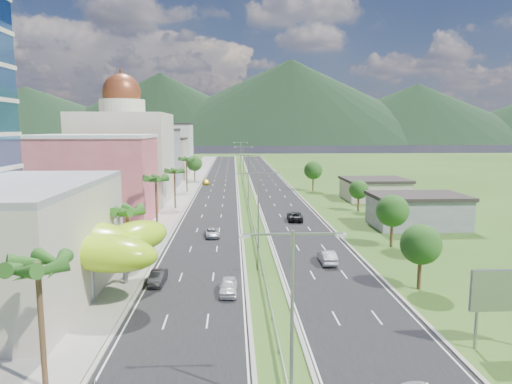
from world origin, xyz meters
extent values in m
plane|color=#2D5119|center=(0.00, 0.00, 0.00)|extent=(500.00, 500.00, 0.00)
cube|color=black|center=(-7.50, 90.00, 0.02)|extent=(11.00, 260.00, 0.04)
cube|color=black|center=(7.50, 90.00, 0.02)|extent=(11.00, 260.00, 0.04)
cube|color=gray|center=(-17.00, 90.00, 0.06)|extent=(7.00, 260.00, 0.12)
cube|color=gray|center=(0.00, 72.00, 0.62)|extent=(0.08, 216.00, 0.28)
cube|color=gray|center=(0.00, 174.00, 0.35)|extent=(0.10, 0.12, 0.70)
cylinder|color=gray|center=(0.00, -25.00, 5.50)|extent=(0.20, 0.20, 11.00)
cube|color=gray|center=(-1.44, -25.00, 10.80)|extent=(2.88, 0.12, 0.12)
cube|color=gray|center=(1.44, -25.00, 10.80)|extent=(2.88, 0.12, 0.12)
cube|color=silver|center=(-2.72, -25.00, 10.70)|extent=(0.60, 0.25, 0.18)
cube|color=silver|center=(2.72, -25.00, 10.70)|extent=(0.60, 0.25, 0.18)
cylinder|color=gray|center=(0.00, 10.00, 5.50)|extent=(0.20, 0.20, 11.00)
cube|color=gray|center=(-1.44, 10.00, 10.80)|extent=(2.88, 0.12, 0.12)
cube|color=gray|center=(1.44, 10.00, 10.80)|extent=(2.88, 0.12, 0.12)
cube|color=silver|center=(-2.72, 10.00, 10.70)|extent=(0.60, 0.25, 0.18)
cube|color=silver|center=(2.72, 10.00, 10.70)|extent=(0.60, 0.25, 0.18)
cylinder|color=gray|center=(0.00, 50.00, 5.50)|extent=(0.20, 0.20, 11.00)
cube|color=gray|center=(-1.44, 50.00, 10.80)|extent=(2.88, 0.12, 0.12)
cube|color=gray|center=(1.44, 50.00, 10.80)|extent=(2.88, 0.12, 0.12)
cube|color=silver|center=(-2.72, 50.00, 10.70)|extent=(0.60, 0.25, 0.18)
cube|color=silver|center=(2.72, 50.00, 10.70)|extent=(0.60, 0.25, 0.18)
cylinder|color=gray|center=(0.00, 95.00, 5.50)|extent=(0.20, 0.20, 11.00)
cube|color=gray|center=(-1.44, 95.00, 10.80)|extent=(2.88, 0.12, 0.12)
cube|color=gray|center=(1.44, 95.00, 10.80)|extent=(2.88, 0.12, 0.12)
cube|color=silver|center=(-2.72, 95.00, 10.70)|extent=(0.60, 0.25, 0.18)
cube|color=silver|center=(2.72, 95.00, 10.70)|extent=(0.60, 0.25, 0.18)
cylinder|color=gray|center=(0.00, 140.00, 5.50)|extent=(0.20, 0.20, 11.00)
cube|color=gray|center=(-1.44, 140.00, 10.80)|extent=(2.88, 0.12, 0.12)
cube|color=gray|center=(1.44, 140.00, 10.80)|extent=(2.88, 0.12, 0.12)
cube|color=silver|center=(-2.72, 140.00, 10.70)|extent=(0.60, 0.25, 0.18)
cube|color=silver|center=(2.72, 140.00, 10.70)|extent=(0.60, 0.25, 0.18)
cylinder|color=gray|center=(-24.00, -2.00, 2.00)|extent=(0.50, 0.50, 4.00)
cylinder|color=gray|center=(-17.00, -7.00, 2.00)|extent=(0.50, 0.50, 4.00)
cylinder|color=gray|center=(-21.00, -10.00, 2.00)|extent=(0.50, 0.50, 4.00)
cylinder|color=gray|center=(-15.00, -2.00, 2.00)|extent=(0.50, 0.50, 4.00)
cube|color=#C14F58|center=(-28.00, 32.00, 7.50)|extent=(20.00, 15.00, 15.00)
cube|color=beige|center=(-28.00, 55.00, 10.00)|extent=(20.00, 20.00, 20.00)
cylinder|color=beige|center=(-28.00, 55.00, 21.50)|extent=(10.00, 10.00, 3.00)
sphere|color=brown|center=(-28.00, 55.00, 24.50)|extent=(8.40, 8.40, 8.40)
cube|color=gray|center=(-27.00, 80.00, 8.00)|extent=(16.00, 15.00, 16.00)
cube|color=#B9AC99|center=(-27.00, 102.00, 6.50)|extent=(16.00, 15.00, 13.00)
cube|color=silver|center=(-27.00, 125.00, 9.00)|extent=(16.00, 15.00, 18.00)
cylinder|color=gray|center=(15.00, -18.00, 1.60)|extent=(0.24, 0.24, 3.20)
cube|color=#D85919|center=(17.00, -18.00, 4.60)|extent=(5.20, 0.35, 3.20)
cube|color=gray|center=(28.00, 25.00, 2.50)|extent=(15.00, 10.00, 5.00)
cube|color=#B9AC99|center=(30.00, 55.00, 2.20)|extent=(14.00, 12.00, 4.40)
cylinder|color=#47301C|center=(-15.50, -22.00, 4.25)|extent=(0.36, 0.36, 8.50)
cylinder|color=#47301C|center=(-15.50, 2.00, 3.75)|extent=(0.36, 0.36, 7.50)
cylinder|color=#47301C|center=(-15.50, 22.00, 4.50)|extent=(0.36, 0.36, 9.00)
cylinder|color=#47301C|center=(-15.50, 45.00, 4.00)|extent=(0.36, 0.36, 8.00)
cylinder|color=#47301C|center=(-15.50, 70.00, 4.40)|extent=(0.36, 0.36, 8.80)
cylinder|color=#47301C|center=(-15.50, 95.00, 2.45)|extent=(0.40, 0.40, 4.90)
sphere|color=#27561B|center=(-15.50, 95.00, 5.60)|extent=(4.90, 4.90, 4.90)
cylinder|color=#47301C|center=(16.00, -5.00, 2.10)|extent=(0.40, 0.40, 4.20)
sphere|color=#27561B|center=(16.00, -5.00, 4.80)|extent=(4.20, 4.20, 4.20)
cylinder|color=#47301C|center=(19.00, 12.00, 2.27)|extent=(0.40, 0.40, 4.55)
sphere|color=#27561B|center=(19.00, 12.00, 5.20)|extent=(4.55, 4.55, 4.55)
cylinder|color=#47301C|center=(22.00, 40.00, 1.92)|extent=(0.40, 0.40, 3.85)
sphere|color=#27561B|center=(22.00, 40.00, 4.40)|extent=(3.85, 3.85, 3.85)
cylinder|color=#47301C|center=(18.00, 70.00, 2.45)|extent=(0.40, 0.40, 4.90)
sphere|color=#27561B|center=(18.00, 70.00, 5.60)|extent=(4.90, 4.90, 4.90)
imported|color=silver|center=(-3.90, -5.46, 0.79)|extent=(1.91, 4.48, 1.51)
imported|color=black|center=(-11.55, -2.10, 0.75)|extent=(1.67, 4.38, 1.43)
imported|color=#A0A1A7|center=(-6.63, 19.13, 0.68)|extent=(2.61, 4.83, 1.29)
imported|color=gold|center=(-11.34, 85.59, 0.72)|extent=(2.48, 4.87, 1.35)
imported|color=#95979C|center=(8.28, 4.50, 0.85)|extent=(1.75, 4.95, 1.63)
imported|color=black|center=(7.83, 30.95, 0.85)|extent=(3.04, 5.97, 1.61)
camera|label=1|loc=(-3.35, -49.95, 16.72)|focal=32.00mm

